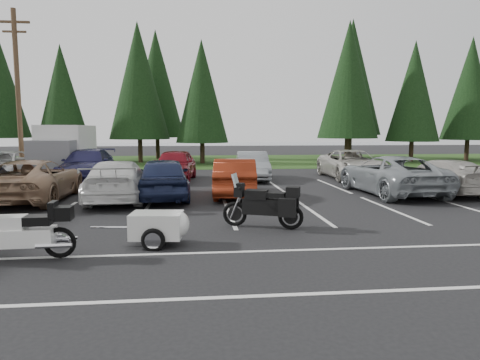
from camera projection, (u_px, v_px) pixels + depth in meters
name	position (u px, v px, depth m)	size (l,w,h in m)	color
ground	(215.00, 219.00, 12.66)	(120.00, 120.00, 0.00)	black
grass_strip	(202.00, 161.00, 36.37)	(80.00, 16.00, 0.01)	#1F3A12
lake_water	(224.00, 147.00, 67.41)	(70.00, 50.00, 0.02)	slate
utility_pole	(18.00, 91.00, 22.94)	(1.60, 0.26, 9.00)	#473321
box_truck	(62.00, 151.00, 24.02)	(2.40, 5.60, 2.90)	silver
stall_markings	(212.00, 207.00, 14.64)	(32.00, 16.00, 0.01)	silver
conifer_3	(62.00, 95.00, 32.11)	(3.87, 3.87, 9.02)	#332316
conifer_4	(138.00, 81.00, 34.01)	(4.80, 4.80, 11.17)	#332316
conifer_5	(202.00, 91.00, 33.34)	(4.14, 4.14, 9.63)	#332316
conifer_6	(349.00, 80.00, 34.95)	(4.93, 4.93, 11.48)	#332316
conifer_7	(414.00, 91.00, 35.32)	(4.27, 4.27, 9.94)	#332316
conifer_8	(470.00, 89.00, 36.64)	(4.53, 4.53, 10.56)	#332316
conifer_back_b	(156.00, 84.00, 38.63)	(4.97, 4.97, 11.58)	#332316
conifer_back_c	(352.00, 77.00, 39.71)	(5.50, 5.50, 12.81)	#332316
car_near_2	(33.00, 180.00, 15.86)	(2.57, 5.58, 1.55)	#987558
car_near_3	(118.00, 181.00, 15.90)	(2.11, 5.20, 1.51)	silver
car_near_4	(163.00, 178.00, 16.32)	(1.91, 4.76, 1.62)	#1A2242
car_near_5	(235.00, 177.00, 17.12)	(1.59, 4.56, 1.50)	maroon
car_near_6	(391.00, 175.00, 17.57)	(2.64, 5.72, 1.59)	gray
car_near_7	(442.00, 176.00, 17.80)	(1.99, 4.89, 1.42)	#AEA8A0
car_far_0	(2.00, 167.00, 21.13)	(2.64, 5.72, 1.59)	silver
car_far_1	(88.00, 165.00, 22.12)	(2.28, 5.61, 1.63)	#1D1C47
car_far_2	(175.00, 165.00, 22.24)	(1.94, 4.81, 1.64)	maroon
car_far_3	(253.00, 166.00, 22.65)	(1.57, 4.49, 1.48)	gray
car_far_4	(352.00, 164.00, 23.10)	(2.59, 5.61, 1.56)	#B2AEA4
touring_motorcycle	(15.00, 226.00, 8.60)	(2.58, 0.79, 1.43)	white
cargo_trailer	(157.00, 229.00, 9.75)	(1.67, 0.94, 0.77)	white
adventure_motorcycle	(262.00, 201.00, 11.46)	(2.44, 0.85, 1.49)	black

